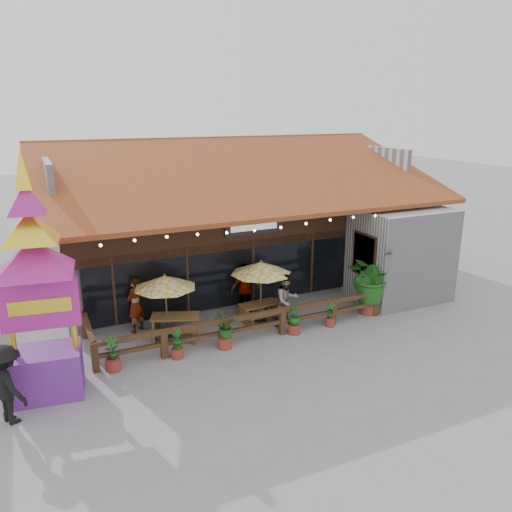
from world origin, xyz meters
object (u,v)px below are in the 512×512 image
picnic_table_right (259,309)px  thai_sign_tower (34,263)px  tropical_plant (371,277)px  pedestrian (8,384)px  picnic_table_left (176,322)px  umbrella_left (165,282)px  umbrella_right (261,268)px

picnic_table_right → thai_sign_tower: bearing=-164.1°
tropical_plant → pedestrian: bearing=-171.0°
picnic_table_left → pedestrian: pedestrian is taller
umbrella_left → umbrella_right: umbrella_right is taller
umbrella_right → thai_sign_tower: bearing=-164.5°
thai_sign_tower → tropical_plant: bearing=5.0°
picnic_table_right → umbrella_left: bearing=177.8°
thai_sign_tower → picnic_table_right: bearing=15.9°
umbrella_left → umbrella_right: bearing=-2.9°
picnic_table_left → pedestrian: bearing=-149.3°
tropical_plant → pedestrian: size_ratio=1.24×
umbrella_left → picnic_table_right: (3.29, -0.13, -1.45)m
picnic_table_right → thai_sign_tower: size_ratio=0.21×
picnic_table_left → umbrella_right: bearing=-0.4°
picnic_table_right → thai_sign_tower: thai_sign_tower is taller
picnic_table_left → picnic_table_right: size_ratio=1.34×
picnic_table_right → tropical_plant: size_ratio=0.59×
picnic_table_right → tropical_plant: (3.96, -1.03, 0.95)m
picnic_table_left → picnic_table_right: bearing=0.3°
umbrella_left → tropical_plant: (7.25, -1.16, -0.49)m
thai_sign_tower → pedestrian: bearing=-134.6°
picnic_table_right → pedestrian: size_ratio=0.73×
umbrella_right → pedestrian: bearing=-160.2°
picnic_table_right → umbrella_right: bearing=-46.2°
umbrella_right → picnic_table_left: (-3.09, 0.02, -1.46)m
tropical_plant → pedestrian: 12.02m
pedestrian → picnic_table_right: bearing=-99.1°
picnic_table_left → picnic_table_right: picnic_table_left is taller
thai_sign_tower → pedestrian: thai_sign_tower is taller
umbrella_right → picnic_table_right: 1.52m
pedestrian → umbrella_right: bearing=-99.4°
umbrella_left → thai_sign_tower: size_ratio=0.32×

